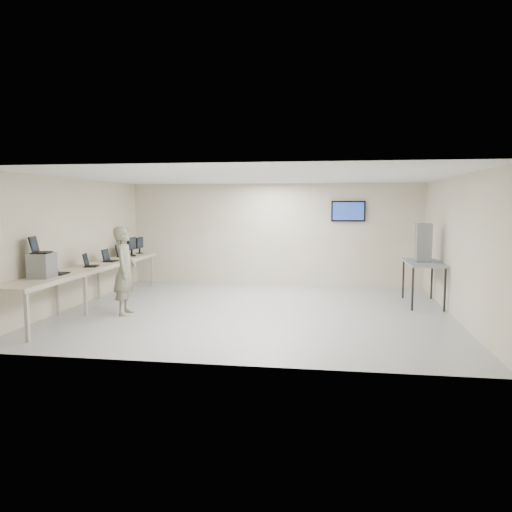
# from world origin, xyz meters

# --- Properties ---
(room) EXTENTS (8.01, 7.01, 2.81)m
(room) POSITION_xyz_m (0.03, 0.06, 1.41)
(room) COLOR #A9A9A9
(room) RESTS_ON ground
(workbench) EXTENTS (0.76, 6.00, 0.90)m
(workbench) POSITION_xyz_m (-3.59, 0.00, 0.83)
(workbench) COLOR tan
(workbench) RESTS_ON ground
(equipment_box) EXTENTS (0.41, 0.46, 0.45)m
(equipment_box) POSITION_xyz_m (-3.65, -1.80, 1.13)
(equipment_box) COLOR slate
(equipment_box) RESTS_ON workbench
(laptop_on_box) EXTENTS (0.41, 0.45, 0.31)m
(laptop_on_box) POSITION_xyz_m (-3.71, -1.80, 1.43)
(laptop_on_box) COLOR black
(laptop_on_box) RESTS_ON equipment_box
(laptop_0) EXTENTS (0.34, 0.40, 0.30)m
(laptop_0) POSITION_xyz_m (-3.66, -1.33, 0.98)
(laptop_0) COLOR black
(laptop_0) RESTS_ON workbench
(laptop_1) EXTENTS (0.38, 0.41, 0.28)m
(laptop_1) POSITION_xyz_m (-3.59, -0.13, 0.97)
(laptop_1) COLOR black
(laptop_1) RESTS_ON workbench
(laptop_2) EXTENTS (0.31, 0.37, 0.29)m
(laptop_2) POSITION_xyz_m (-3.59, 0.82, 0.97)
(laptop_2) COLOR black
(laptop_2) RESTS_ON workbench
(laptop_3) EXTENTS (0.42, 0.46, 0.31)m
(laptop_3) POSITION_xyz_m (-3.66, 1.86, 0.98)
(laptop_3) COLOR black
(laptop_3) RESTS_ON workbench
(monitor_near) EXTENTS (0.21, 0.47, 0.47)m
(monitor_near) POSITION_xyz_m (-3.60, 2.21, 1.18)
(monitor_near) COLOR black
(monitor_near) RESTS_ON workbench
(monitor_far) EXTENTS (0.20, 0.44, 0.44)m
(monitor_far) POSITION_xyz_m (-3.60, 2.75, 1.17)
(monitor_far) COLOR black
(monitor_far) RESTS_ON workbench
(soldier) EXTENTS (0.53, 0.71, 1.80)m
(soldier) POSITION_xyz_m (-2.56, -0.64, 0.90)
(soldier) COLOR #626B4E
(soldier) RESTS_ON ground
(side_table) EXTENTS (0.75, 1.61, 0.96)m
(side_table) POSITION_xyz_m (3.60, 1.29, 0.89)
(side_table) COLOR gray
(side_table) RESTS_ON ground
(storage_bins) EXTENTS (0.32, 0.36, 0.85)m
(storage_bins) POSITION_xyz_m (3.58, 1.29, 1.39)
(storage_bins) COLOR gray
(storage_bins) RESTS_ON side_table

